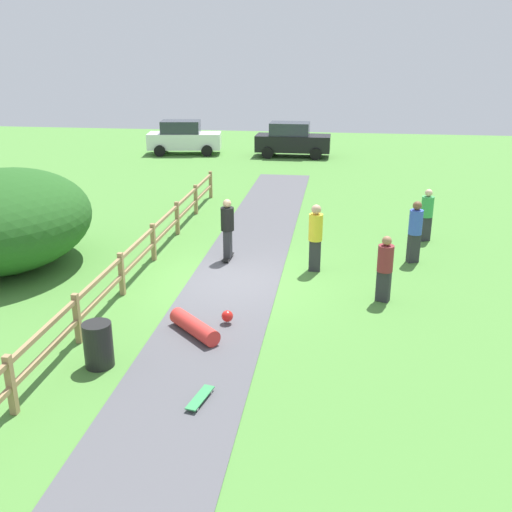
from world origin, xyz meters
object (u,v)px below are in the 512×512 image
at_px(skater_fallen, 197,326).
at_px(bystander_yellow, 315,234).
at_px(trash_bin, 98,345).
at_px(skateboard_loose, 200,398).
at_px(skater_riding, 227,226).
at_px(bush_large, 5,220).
at_px(bystander_maroon, 385,266).
at_px(parked_car_black, 292,140).
at_px(bystander_green, 427,213).
at_px(parked_car_white, 184,137).
at_px(bystander_blue, 415,229).

relative_size(skater_fallen, bystander_yellow, 0.74).
bearing_deg(skater_fallen, bystander_yellow, 61.34).
relative_size(trash_bin, skateboard_loose, 1.09).
xyz_separation_m(skater_riding, skateboard_loose, (0.89, -7.26, -0.93)).
bearing_deg(skateboard_loose, bush_large, 139.49).
bearing_deg(bystander_maroon, skater_fallen, -149.60).
relative_size(trash_bin, parked_car_black, 0.21).
bearing_deg(skateboard_loose, bystander_maroon, 55.25).
height_order(bush_large, bystander_green, bush_large).
bearing_deg(bystander_green, bystander_yellow, -136.01).
height_order(skater_fallen, parked_car_black, parked_car_black).
bearing_deg(parked_car_white, skater_fallen, -74.53).
bearing_deg(parked_car_black, trash_bin, -93.99).
height_order(bystander_green, bystander_maroon, bystander_green).
bearing_deg(skater_riding, parked_car_white, 108.67).
xyz_separation_m(skater_riding, bystander_blue, (5.30, 0.59, -0.02)).
bearing_deg(skater_fallen, bystander_maroon, 30.40).
distance_m(trash_bin, skateboard_loose, 2.44).
distance_m(bystander_maroon, parked_car_white, 22.56).
height_order(skater_fallen, bystander_maroon, bystander_maroon).
xyz_separation_m(trash_bin, skater_riding, (1.33, 6.31, 0.57)).
relative_size(bush_large, parked_car_white, 1.24).
bearing_deg(skateboard_loose, bystander_blue, 60.64).
xyz_separation_m(skateboard_loose, bystander_green, (5.01, 9.99, 0.83)).
relative_size(bystander_green, parked_car_white, 0.38).
xyz_separation_m(bush_large, parked_car_black, (6.35, 19.11, -0.41)).
bearing_deg(trash_bin, skater_fallen, 45.22).
bearing_deg(skateboard_loose, parked_car_white, 105.39).
distance_m(bush_large, bystander_maroon, 10.34).
relative_size(bush_large, parked_car_black, 1.29).
bearing_deg(skateboard_loose, parked_car_black, 91.23).
relative_size(trash_bin, bystander_yellow, 0.48).
height_order(bystander_yellow, parked_car_white, parked_car_white).
relative_size(bystander_green, bystander_maroon, 1.01).
height_order(trash_bin, bystander_blue, bystander_blue).
bearing_deg(skater_riding, bystander_yellow, -11.64).
bearing_deg(bush_large, skateboard_loose, -40.51).
bearing_deg(parked_car_white, bystander_green, -51.59).
xyz_separation_m(trash_bin, bystander_maroon, (5.61, 3.95, 0.46)).
distance_m(skateboard_loose, bystander_yellow, 7.00).
xyz_separation_m(skateboard_loose, parked_car_white, (-6.88, 24.98, 0.87)).
xyz_separation_m(bystander_green, bystander_maroon, (-1.62, -5.09, -0.01)).
distance_m(bush_large, skater_fallen, 7.17).
height_order(skater_fallen, bystander_yellow, bystander_yellow).
bearing_deg(skater_fallen, skateboard_loose, -75.33).
bearing_deg(skateboard_loose, trash_bin, 156.82).
bearing_deg(bush_large, bystander_maroon, -5.46).
relative_size(bystander_blue, parked_car_white, 0.41).
distance_m(skater_fallen, parked_car_white, 23.32).
distance_m(skater_fallen, skateboard_loose, 2.60).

